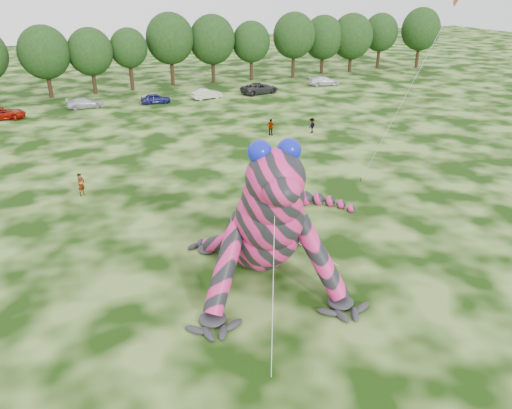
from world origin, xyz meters
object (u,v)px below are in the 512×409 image
object	(u,v)px
tree_9	(130,59)
car_2	(3,113)
car_4	(156,99)
spectator_3	(271,127)
car_5	(207,94)
tree_17	(420,38)
tree_11	(212,49)
tree_10	(171,49)
tree_13	(294,45)
inflatable_gecko	(256,192)
tree_14	(323,44)
flying_kite	(450,13)
tree_8	(91,61)
tree_15	(352,43)
car_6	(260,88)
spectator_0	(81,184)
car_7	(324,81)
tree_16	(380,41)
spectator_5	(294,170)
tree_7	(46,62)
tree_12	(251,51)
spectator_2	(312,125)
car_3	(85,103)

from	to	relation	value
tree_9	car_2	bearing A→B (deg)	-148.02
car_4	spectator_3	size ratio (longest dim) A/B	2.19
car_4	car_5	size ratio (longest dim) A/B	0.94
tree_17	tree_11	bearing A→B (deg)	177.70
car_4	tree_10	bearing A→B (deg)	-22.74
tree_13	car_4	size ratio (longest dim) A/B	2.65
inflatable_gecko	tree_14	size ratio (longest dim) A/B	1.82
flying_kite	tree_11	distance (m)	48.71
tree_8	tree_10	distance (m)	11.75
tree_10	tree_13	bearing A→B (deg)	-4.21
tree_14	tree_15	xyz separation A→B (m)	(5.01, -0.95, 0.12)
car_6	spectator_3	distance (m)	20.34
spectator_0	car_5	bearing A→B (deg)	13.25
inflatable_gecko	tree_15	xyz separation A→B (m)	(39.74, 51.38, 0.53)
inflatable_gecko	tree_17	world-z (taller)	tree_17
car_7	spectator_3	distance (m)	27.65
car_5	car_7	distance (m)	19.30
tree_14	car_2	distance (m)	50.77
tree_9	tree_13	size ratio (longest dim) A/B	0.86
car_6	car_7	bearing A→B (deg)	-92.13
tree_15	tree_16	bearing A→B (deg)	12.93
tree_17	spectator_5	xyz separation A→B (m)	(-45.35, -39.87, -4.35)
flying_kite	car_7	world-z (taller)	flying_kite
tree_7	spectator_0	xyz separation A→B (m)	(0.43, -36.65, -3.86)
inflatable_gecko	tree_12	bearing A→B (deg)	78.69
flying_kite	car_7	xyz separation A→B (m)	(14.26, 39.23, -12.28)
tree_9	car_6	distance (m)	19.01
car_2	car_7	xyz separation A→B (m)	(44.18, 2.50, 0.00)
spectator_0	spectator_2	bearing A→B (deg)	-24.38
car_4	spectator_5	size ratio (longest dim) A/B	2.39
flying_kite	tree_17	xyz separation A→B (m)	(37.77, 46.53, -7.81)
tree_15	spectator_0	distance (m)	61.21
flying_kite	car_2	world-z (taller)	flying_kite
flying_kite	tree_16	distance (m)	58.91
tree_11	tree_12	xyz separation A→B (m)	(6.23, -0.46, -0.55)
spectator_5	spectator_3	bearing A→B (deg)	-14.27
inflatable_gecko	spectator_0	size ratio (longest dim) A/B	9.73
tree_15	tree_17	distance (m)	13.52
inflatable_gecko	car_3	world-z (taller)	inflatable_gecko
car_2	tree_7	bearing A→B (deg)	-20.27
car_6	tree_17	bearing A→B (deg)	-85.73
inflatable_gecko	car_2	size ratio (longest dim) A/B	3.55
tree_7	tree_17	world-z (taller)	tree_17
tree_9	tree_13	xyz separation A→B (m)	(26.07, -0.22, 0.72)
car_5	car_2	bearing A→B (deg)	84.89
tree_9	tree_16	distance (m)	44.43
tree_17	spectator_0	world-z (taller)	tree_17
tree_10	car_3	size ratio (longest dim) A/B	2.37
tree_9	car_4	world-z (taller)	tree_9
car_5	tree_17	bearing A→B (deg)	-84.67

